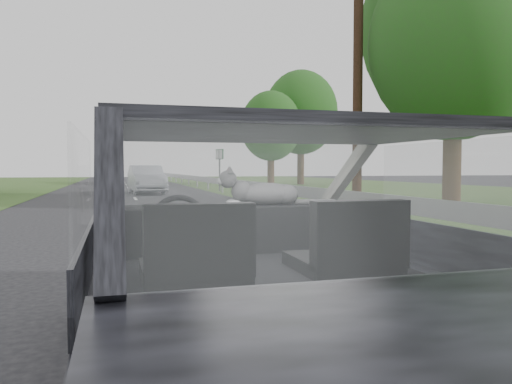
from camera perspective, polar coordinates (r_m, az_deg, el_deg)
subject_car at (r=2.78m, az=0.47°, el=-8.13°), size 1.80×4.00×1.45m
dashboard at (r=3.36m, az=-2.52°, el=-4.08°), size 1.58×0.45×0.30m
driver_seat at (r=2.39m, az=-6.87°, el=-6.17°), size 0.50×0.72×0.42m
passenger_seat at (r=2.63m, az=10.70°, el=-5.37°), size 0.50×0.72×0.42m
steering_wheel at (r=2.99m, az=-8.72°, el=-3.60°), size 0.36×0.36×0.04m
cat at (r=3.38m, az=1.17°, el=-0.03°), size 0.59×0.22×0.26m
guardrail at (r=13.61m, az=6.09°, el=-0.08°), size 0.05×90.00×0.32m
other_car at (r=25.08m, az=-12.41°, el=1.42°), size 1.95×4.32×1.39m
highway_sign at (r=26.90m, az=-4.18°, el=2.49°), size 0.30×0.90×2.26m
utility_pole at (r=15.73m, az=11.58°, el=14.42°), size 0.36×0.36×8.89m
tree_0 at (r=16.15m, az=21.67°, el=11.65°), size 5.88×5.88×7.60m
tree_1 at (r=18.53m, az=21.57°, el=13.17°), size 6.90×6.90×9.32m
tree_2 at (r=35.06m, az=1.71°, el=5.98°), size 5.49×5.49×6.45m
tree_3 at (r=38.39m, az=5.14°, el=7.17°), size 5.82×5.82×8.43m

